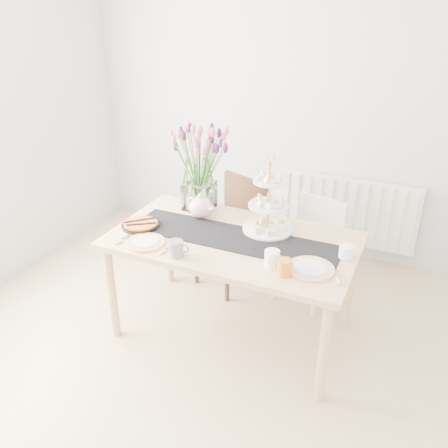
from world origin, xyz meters
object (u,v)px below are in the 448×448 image
at_px(cream_jug, 346,252).
at_px(mug_white, 272,259).
at_px(chair_white, 313,242).
at_px(tulip_vase, 198,156).
at_px(radiator, 347,211).
at_px(plate_left, 145,242).
at_px(mug_orange, 284,267).
at_px(teapot, 201,207).
at_px(chair_brown, 235,224).
at_px(plate_right, 310,269).
at_px(cake_stand, 268,212).
at_px(tart_tin, 141,225).
at_px(dining_table, 233,248).
at_px(mug_grey, 176,249).

height_order(cream_jug, mug_white, mug_white).
relative_size(chair_white, tulip_vase, 1.10).
bearing_deg(radiator, plate_left, -120.12).
bearing_deg(mug_orange, plate_left, 111.25).
distance_m(mug_white, plate_left, 0.83).
xyz_separation_m(teapot, mug_white, (0.68, -0.42, -0.03)).
xyz_separation_m(radiator, chair_brown, (-0.75, -0.77, 0.07)).
xyz_separation_m(chair_white, teapot, (-0.71, -0.51, 0.37)).
bearing_deg(mug_orange, plate_right, -26.30).
bearing_deg(chair_white, teapot, -129.78).
relative_size(teapot, mug_white, 2.51).
bearing_deg(radiator, mug_orange, -92.06).
xyz_separation_m(tulip_vase, cake_stand, (0.59, -0.15, -0.26)).
height_order(chair_brown, chair_white, chair_brown).
bearing_deg(cream_jug, chair_white, 100.68).
relative_size(chair_brown, plate_left, 3.51).
bearing_deg(plate_right, tart_tin, 176.79).
xyz_separation_m(tulip_vase, plate_left, (-0.07, -0.63, -0.40)).
bearing_deg(teapot, cake_stand, 20.72).
bearing_deg(mug_orange, chair_white, 24.56).
bearing_deg(cream_jug, tulip_vase, 148.26).
bearing_deg(mug_white, plate_right, 22.47).
height_order(mug_white, plate_left, mug_white).
xyz_separation_m(tulip_vase, mug_white, (0.76, -0.57, -0.35)).
distance_m(tulip_vase, cream_jug, 1.23).
relative_size(radiator, cream_jug, 14.50).
distance_m(tulip_vase, cake_stand, 0.66).
xyz_separation_m(dining_table, mug_grey, (-0.22, -0.36, 0.13)).
bearing_deg(chair_brown, chair_white, 27.28).
distance_m(tulip_vase, plate_right, 1.18).
bearing_deg(tart_tin, mug_orange, -9.52).
bearing_deg(cream_jug, plate_right, -142.95).
relative_size(radiator, chair_brown, 1.35).
bearing_deg(cake_stand, mug_orange, -60.49).
xyz_separation_m(chair_white, plate_left, (-0.86, -0.99, 0.30)).
relative_size(dining_table, teapot, 6.00).
height_order(radiator, chair_white, chair_white).
height_order(dining_table, mug_white, mug_white).
distance_m(cake_stand, teapot, 0.50).
relative_size(tart_tin, mug_orange, 2.64).
relative_size(cake_stand, cream_jug, 5.95).
xyz_separation_m(cake_stand, tart_tin, (-0.81, -0.29, -0.13)).
relative_size(cream_jug, mug_white, 0.78).
bearing_deg(radiator, tulip_vase, -130.85).
bearing_deg(chair_white, chair_brown, -159.44).
bearing_deg(chair_brown, plate_right, -23.28).
height_order(chair_brown, mug_white, chair_brown).
xyz_separation_m(dining_table, cream_jug, (0.72, 0.04, 0.12)).
bearing_deg(cake_stand, chair_white, 68.04).
xyz_separation_m(chair_brown, plate_right, (0.82, -0.80, 0.24)).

